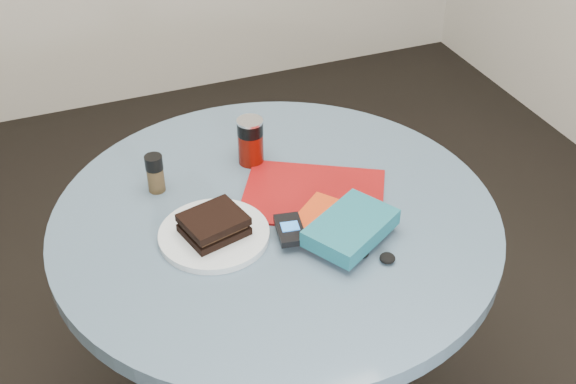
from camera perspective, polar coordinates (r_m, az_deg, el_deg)
name	(u,v)px	position (r m, az deg, el deg)	size (l,w,h in m)	color
table	(276,267)	(1.71, -0.94, -5.95)	(1.00, 1.00, 0.75)	black
plate	(214,235)	(1.55, -5.86, -3.37)	(0.24, 0.24, 0.02)	silver
sandwich	(214,224)	(1.53, -5.89, -2.57)	(0.15, 0.13, 0.04)	black
soda_can	(251,141)	(1.74, -2.98, 4.03)	(0.07, 0.07, 0.12)	#5B0C04
pepper_grinder	(155,173)	(1.68, -10.45, 1.48)	(0.05, 0.05, 0.09)	#43331C
magazine	(313,195)	(1.66, 2.01, -0.24)	(0.32, 0.24, 0.01)	maroon
red_book	(321,221)	(1.57, 2.65, -2.28)	(0.16, 0.11, 0.01)	#C2360F
novel	(351,228)	(1.51, 5.00, -2.83)	(0.19, 0.12, 0.04)	#145260
mp3_player	(290,229)	(1.52, 0.15, -2.98)	(0.07, 0.10, 0.02)	black
headphones	(374,255)	(1.50, 6.83, -5.00)	(0.09, 0.08, 0.02)	black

